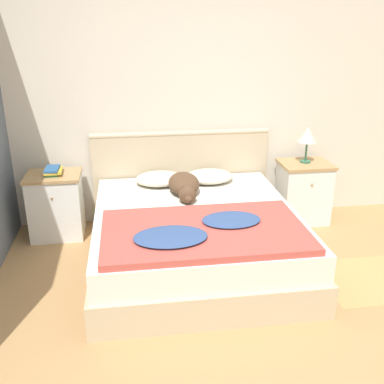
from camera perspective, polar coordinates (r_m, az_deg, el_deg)
The scene contains 12 objects.
ground_plane at distance 3.13m, azimuth 1.00°, elevation -18.98°, with size 16.00×16.00×0.00m, color tan.
wall_back at distance 4.57m, azimuth -3.26°, elevation 11.76°, with size 9.00×0.06×2.55m.
bed at distance 3.91m, azimuth 0.40°, elevation -5.82°, with size 1.74×1.90×0.50m.
headboard at distance 4.70m, azimuth -1.37°, elevation 2.31°, with size 1.82×0.06×0.96m.
nightstand_left at distance 4.57m, azimuth -16.85°, elevation -1.60°, with size 0.52×0.43×0.64m.
nightstand_right at distance 4.85m, azimuth 13.93°, elevation 0.03°, with size 0.52×0.43×0.64m.
pillow_left at distance 4.41m, azimuth -4.17°, elevation 1.71°, with size 0.47×0.38×0.11m.
pillow_right at distance 4.47m, azimuth 2.20°, elevation 2.01°, with size 0.47×0.38×0.11m.
quilt at distance 3.38m, azimuth 1.37°, elevation -4.97°, with size 1.53×0.91×0.09m.
dog at distance 4.14m, azimuth -0.96°, elevation 0.87°, with size 0.28×0.64×0.19m.
book_stack at distance 4.45m, azimuth -17.28°, elevation 2.59°, with size 0.18×0.24×0.06m.
table_lamp at distance 4.69m, azimuth 14.47°, elevation 6.91°, with size 0.20×0.20×0.37m.
Camera 1 is at (-0.39, -2.36, 2.01)m, focal length 42.00 mm.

